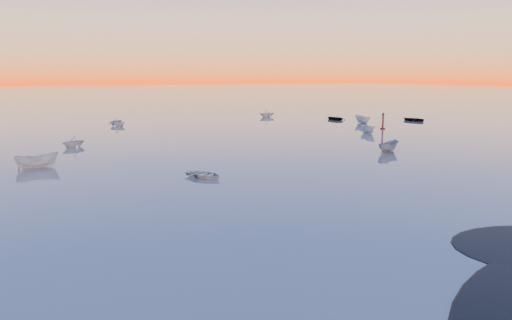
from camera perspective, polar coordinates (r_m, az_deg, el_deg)
ground at (r=116.94m, az=-14.37°, el=5.10°), size 600.00×600.00×0.00m
moored_fleet at (r=71.58m, az=-7.06°, el=2.55°), size 124.00×58.00×1.20m
boat_near_left at (r=43.81m, az=-5.96°, el=-2.01°), size 3.87×3.03×0.90m
boat_near_center at (r=59.91m, az=14.86°, el=0.90°), size 2.80×4.01×1.28m
channel_marker at (r=84.96m, az=14.30°, el=4.22°), size 0.81×0.81×2.87m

